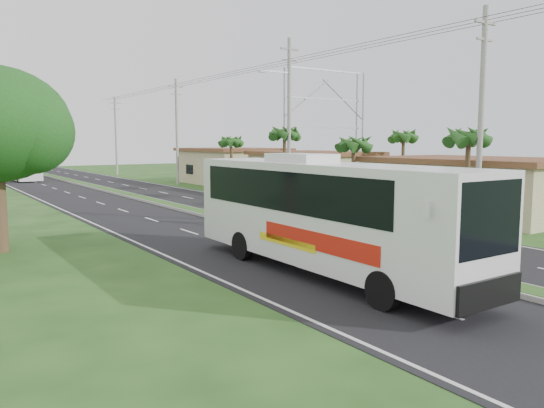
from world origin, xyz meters
TOP-DOWN VIEW (x-y plane):
  - ground at (0.00, 0.00)m, footprint 180.00×180.00m
  - road_asphalt at (0.00, 20.00)m, footprint 14.00×160.00m
  - median_strip at (0.00, 20.00)m, footprint 1.20×160.00m
  - lane_edge_left at (-6.70, 20.00)m, footprint 0.12×160.00m
  - lane_edge_right at (6.70, 20.00)m, footprint 0.12×160.00m
  - shop_near at (14.00, 6.00)m, footprint 8.60×12.60m
  - shop_mid at (14.00, 22.00)m, footprint 7.60×10.60m
  - shop_far at (14.00, 36.00)m, footprint 8.60×11.60m
  - palm_verge_a at (9.00, 3.00)m, footprint 2.40×2.40m
  - palm_verge_b at (9.40, 12.00)m, footprint 2.40×2.40m
  - palm_verge_c at (8.80, 19.00)m, footprint 2.40×2.40m
  - palm_verge_d at (9.30, 28.00)m, footprint 2.40×2.40m
  - palm_behind_shop at (17.50, 15.00)m, footprint 2.40×2.40m
  - utility_pole_a at (8.50, 2.00)m, footprint 1.60×0.28m
  - utility_pole_b at (8.47, 18.00)m, footprint 3.20×0.28m
  - utility_pole_c at (8.50, 38.00)m, footprint 1.60×0.28m
  - utility_pole_d at (8.50, 58.00)m, footprint 1.60×0.28m
  - billboard_lattice at (22.00, 30.00)m, footprint 10.18×1.18m
  - coach_bus_main at (-3.37, -0.21)m, footprint 2.77×12.65m
  - coach_bus_far at (-4.35, 54.74)m, footprint 3.27×11.54m
  - motorcyclist at (-0.77, 10.85)m, footprint 1.71×0.85m

SIDE VIEW (x-z plane):
  - ground at x=0.00m, z-range 0.00..0.00m
  - lane_edge_left at x=-6.70m, z-range 0.00..0.00m
  - lane_edge_right at x=6.70m, z-range 0.00..0.00m
  - road_asphalt at x=0.00m, z-range 0.00..0.02m
  - median_strip at x=0.00m, z-range 0.01..0.20m
  - motorcyclist at x=-0.77m, z-range -0.29..2.06m
  - shop_near at x=14.00m, z-range 0.02..3.54m
  - shop_mid at x=14.00m, z-range 0.02..3.69m
  - coach_bus_far at x=-4.35m, z-range 0.22..3.54m
  - shop_far at x=14.00m, z-range 0.02..3.84m
  - coach_bus_main at x=-3.37m, z-range 0.20..4.29m
  - palm_verge_b at x=9.40m, z-range 1.83..6.88m
  - palm_verge_d at x=9.30m, z-range 1.92..7.17m
  - palm_verge_a at x=9.00m, z-range 2.02..7.47m
  - palm_behind_shop at x=17.50m, z-range 2.11..7.76m
  - palm_verge_c at x=8.80m, z-range 2.20..8.05m
  - utility_pole_d at x=8.50m, z-range 0.17..10.67m
  - utility_pole_a at x=8.50m, z-range 0.17..11.17m
  - utility_pole_c at x=8.50m, z-range 0.17..11.17m
  - utility_pole_b at x=8.47m, z-range 0.26..12.26m
  - billboard_lattice at x=22.00m, z-range 0.79..12.86m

